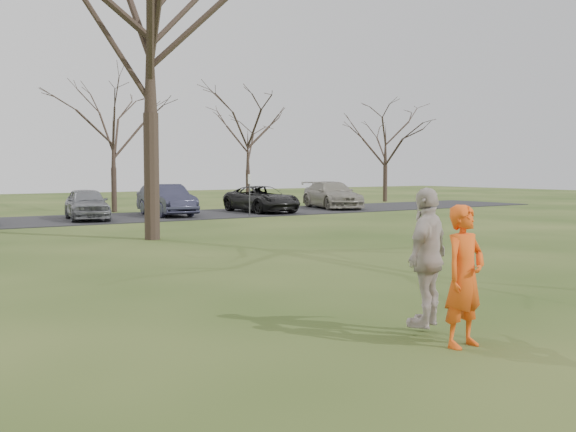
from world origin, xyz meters
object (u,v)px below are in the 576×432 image
object	(u,v)px
car_5	(167,200)
car_7	(332,195)
car_4	(87,204)
player_defender	(465,276)
catching_play	(427,257)
car_6	(262,199)
big_tree	(150,27)

from	to	relation	value
car_5	car_7	size ratio (longest dim) A/B	0.88
car_4	car_5	world-z (taller)	car_5
player_defender	catching_play	size ratio (longest dim) A/B	0.95
car_7	catching_play	xyz separation A→B (m)	(-17.56, -24.79, 0.30)
car_4	car_7	distance (m)	14.74
catching_play	car_6	bearing A→B (deg)	62.99
car_7	car_6	bearing A→B (deg)	-157.23
catching_play	player_defender	bearing A→B (deg)	-98.03
car_4	car_5	distance (m)	4.18
car_7	big_tree	xyz separation A→B (m)	(-15.57, -10.26, 6.19)
car_5	catching_play	distance (m)	25.44
car_6	catching_play	world-z (taller)	catching_play
car_4	big_tree	size ratio (longest dim) A/B	0.30
car_5	big_tree	size ratio (longest dim) A/B	0.33
car_5	car_7	world-z (taller)	car_7
car_4	catching_play	world-z (taller)	catching_play
player_defender	big_tree	xyz separation A→B (m)	(2.10, 15.32, 6.05)
car_5	car_7	bearing A→B (deg)	6.24
car_5	car_6	xyz separation A→B (m)	(5.26, -0.44, -0.08)
big_tree	car_5	bearing A→B (deg)	63.27
car_4	catching_play	distance (m)	24.12
player_defender	car_5	world-z (taller)	player_defender
car_6	car_7	size ratio (longest dim) A/B	0.94
car_6	catching_play	xyz separation A→B (m)	(-12.25, -24.02, 0.38)
car_5	car_6	bearing A→B (deg)	-0.28
player_defender	car_6	bearing A→B (deg)	58.93
car_7	player_defender	bearing A→B (deg)	-110.03
car_6	big_tree	distance (m)	15.32
player_defender	catching_play	world-z (taller)	catching_play
car_6	player_defender	bearing A→B (deg)	-115.74
catching_play	big_tree	xyz separation A→B (m)	(1.98, 14.53, 5.89)
car_4	catching_play	xyz separation A→B (m)	(-2.84, -23.95, 0.35)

